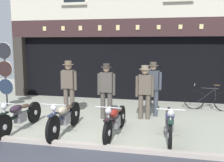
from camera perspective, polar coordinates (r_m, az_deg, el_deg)
name	(u,v)px	position (r m, az deg, el deg)	size (l,w,h in m)	color
shop_facade	(126,57)	(12.41, 3.16, 5.27)	(9.72, 4.42, 6.11)	black
motorcycle_left	(20,115)	(7.42, -19.72, -7.16)	(0.62, 2.03, 0.91)	black
motorcycle_center_left	(65,117)	(6.87, -10.44, -7.88)	(0.62, 2.08, 0.94)	black
motorcycle_center	(115,120)	(6.61, 0.68, -8.59)	(0.62, 2.00, 0.90)	black
motorcycle_center_right	(170,123)	(6.51, 12.60, -8.98)	(0.62, 1.95, 0.91)	black
salesman_left	(69,85)	(8.46, -9.53, -0.86)	(0.56, 0.37, 1.78)	brown
shopkeeper_center	(106,89)	(7.94, -1.26, -1.69)	(0.56, 0.33, 1.73)	#47423D
salesman_right	(145,90)	(8.00, 7.21, -1.88)	(0.55, 0.36, 1.67)	brown
assistant_far_right	(153,86)	(8.38, 9.00, -1.14)	(0.55, 0.34, 1.75)	#3D424C
tyre_sign_pole	(5,70)	(10.30, -22.54, 2.35)	(0.61, 0.06, 2.37)	#232328
advert_board_near	(155,55)	(10.64, 9.51, 5.65)	(0.66, 0.03, 1.12)	beige
leaning_bicycle	(209,100)	(9.71, 20.70, -3.87)	(1.72, 0.50, 0.95)	black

